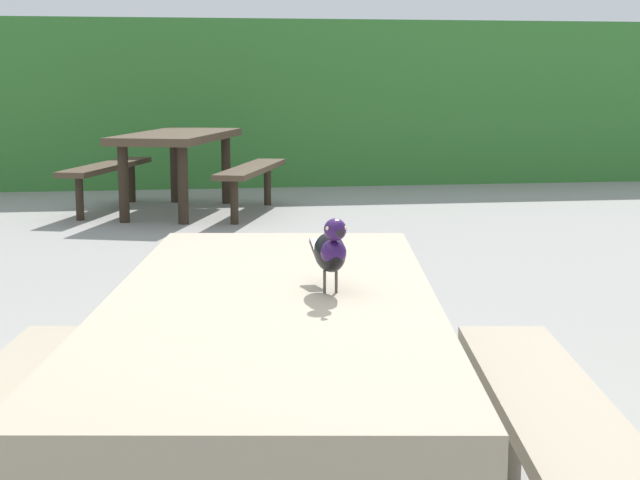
% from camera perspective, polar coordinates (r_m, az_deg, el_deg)
% --- Properties ---
extents(hedge_wall, '(28.00, 1.66, 1.89)m').
position_cam_1_polar(hedge_wall, '(11.74, -9.62, 8.00)').
color(hedge_wall, '#387A33').
rests_on(hedge_wall, ground).
extents(picnic_table_foreground, '(1.93, 1.95, 0.74)m').
position_cam_1_polar(picnic_table_foreground, '(2.30, -2.79, -7.70)').
color(picnic_table_foreground, gray).
rests_on(picnic_table_foreground, ground).
extents(bird_grackle, '(0.08, 0.29, 0.18)m').
position_cam_1_polar(bird_grackle, '(2.24, 0.64, -0.60)').
color(bird_grackle, black).
rests_on(bird_grackle, picnic_table_foreground).
extents(picnic_table_mid_left, '(2.13, 2.15, 0.74)m').
position_cam_1_polar(picnic_table_mid_left, '(9.04, -8.40, 5.13)').
color(picnic_table_mid_left, '#473828').
rests_on(picnic_table_mid_left, ground).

